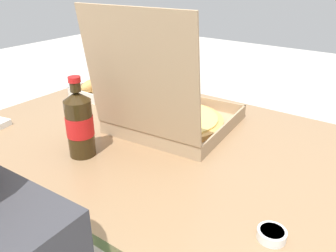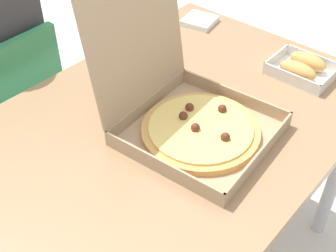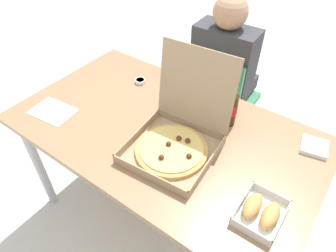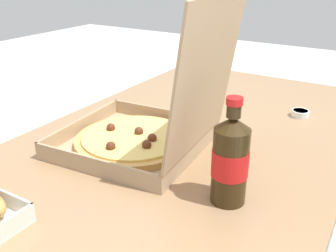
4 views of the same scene
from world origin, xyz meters
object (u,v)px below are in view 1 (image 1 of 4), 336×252
dipping_sauce_cup (272,234)px  pizza_box_open (171,114)px  bread_side_box (98,88)px  cola_bottle (80,123)px

dipping_sauce_cup → pizza_box_open: bearing=-33.1°
pizza_box_open → bread_side_box: (0.43, -0.10, -0.03)m
bread_side_box → cola_bottle: 0.50m
cola_bottle → pizza_box_open: bearing=-110.6°
pizza_box_open → dipping_sauce_cup: (-0.44, 0.29, -0.04)m
pizza_box_open → dipping_sauce_cup: size_ratio=7.69×
pizza_box_open → cola_bottle: size_ratio=1.92×
dipping_sauce_cup → bread_side_box: bearing=-23.9°
bread_side_box → cola_bottle: (-0.33, 0.38, 0.07)m
dipping_sauce_cup → cola_bottle: bearing=-1.2°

